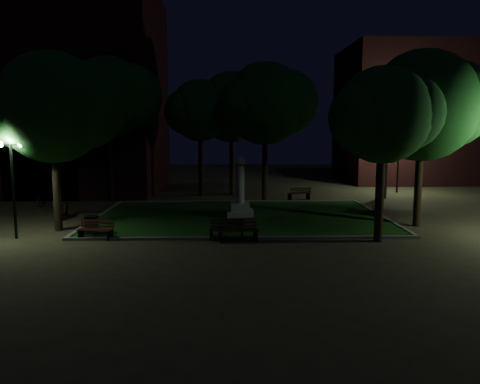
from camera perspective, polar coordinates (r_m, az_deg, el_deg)
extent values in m
plane|color=#473E2A|center=(23.28, 0.15, -4.02)|extent=(80.00, 80.00, 0.00)
cube|color=#184612|center=(25.23, 0.03, -3.01)|extent=(15.00, 10.00, 0.08)
cube|color=slate|center=(20.24, 0.39, -5.63)|extent=(15.40, 0.20, 0.12)
cube|color=slate|center=(30.25, -0.22, -1.17)|extent=(15.40, 0.20, 0.12)
cube|color=slate|center=(26.17, -16.87, -2.91)|extent=(0.20, 10.00, 0.12)
cube|color=slate|center=(26.53, 16.69, -2.76)|extent=(0.20, 10.00, 0.12)
cube|color=#A8A398|center=(25.20, 0.03, -2.58)|extent=(1.40, 1.40, 0.30)
cube|color=#A8A398|center=(25.14, 0.03, -1.80)|extent=(1.00, 1.00, 0.40)
cylinder|color=#A8A398|center=(24.97, 0.03, 0.92)|extent=(0.44, 0.44, 2.00)
sphere|color=#A8A398|center=(24.85, 0.03, 3.78)|extent=(0.50, 0.50, 0.50)
cube|color=#451718|center=(39.97, -24.52, 11.00)|extent=(20.00, 12.00, 15.00)
cube|color=black|center=(34.60, -22.47, 5.09)|extent=(5.00, 3.00, 7.00)
cylinder|color=black|center=(34.65, -22.77, 10.87)|extent=(5.00, 3.00, 5.00)
plane|color=#F94A1D|center=(35.72, -21.78, 5.18)|extent=(6.30, 0.00, 6.30)
cube|color=#451718|center=(46.68, 22.37, 8.69)|extent=(16.00, 10.00, 12.00)
cylinder|color=black|center=(23.24, -21.44, 0.64)|extent=(0.36, 0.36, 4.17)
sphere|color=#1A561C|center=(23.11, -21.89, 9.54)|extent=(5.06, 5.06, 5.06)
sphere|color=#1A561C|center=(22.90, -18.72, 9.96)|extent=(4.04, 4.04, 4.04)
sphere|color=#1A561C|center=(23.20, -24.51, 9.15)|extent=(3.79, 3.79, 3.79)
cylinder|color=black|center=(33.23, -4.80, 3.59)|extent=(0.36, 0.36, 4.72)
sphere|color=#1A561C|center=(33.17, -4.87, 9.89)|extent=(4.30, 4.30, 4.30)
sphere|color=#1A561C|center=(33.33, -2.97, 10.07)|extent=(3.44, 3.44, 3.44)
sphere|color=#1A561C|center=(32.93, -6.41, 9.71)|extent=(3.23, 3.23, 3.23)
cylinder|color=black|center=(31.00, 3.05, 3.33)|extent=(0.36, 0.36, 4.74)
sphere|color=#1A561C|center=(30.96, 3.10, 10.71)|extent=(5.38, 5.38, 5.38)
sphere|color=#1A561C|center=(31.29, 5.57, 10.83)|extent=(4.30, 4.30, 4.30)
sphere|color=#1A561C|center=(30.59, 1.10, 10.57)|extent=(4.04, 4.04, 4.04)
cylinder|color=black|center=(33.49, 17.22, 2.43)|extent=(0.36, 0.36, 3.70)
sphere|color=#1A561C|center=(33.37, 17.44, 7.88)|extent=(4.45, 4.45, 4.45)
sphere|color=#1A561C|center=(33.93, 19.13, 7.97)|extent=(3.56, 3.56, 3.56)
sphere|color=#1A561C|center=(32.81, 16.12, 7.76)|extent=(3.34, 3.34, 3.34)
cylinder|color=black|center=(24.23, 20.91, 1.00)|extent=(0.36, 0.36, 4.23)
sphere|color=#1A561C|center=(24.11, 21.34, 9.77)|extent=(5.28, 5.28, 5.28)
sphere|color=#1A561C|center=(24.83, 24.03, 9.79)|extent=(4.23, 4.23, 4.23)
sphere|color=#1A561C|center=(23.44, 19.20, 9.70)|extent=(3.96, 3.96, 3.96)
cylinder|color=black|center=(20.39, 16.66, -0.18)|extent=(0.36, 0.36, 4.09)
sphere|color=#1A561C|center=(20.22, 17.02, 8.97)|extent=(3.99, 3.99, 3.99)
sphere|color=#1A561C|center=(20.75, 19.50, 9.10)|extent=(3.19, 3.19, 3.19)
sphere|color=#1A561C|center=(19.70, 15.05, 8.79)|extent=(2.99, 2.99, 2.99)
cylinder|color=black|center=(31.75, -15.44, 3.52)|extent=(0.36, 0.36, 5.13)
sphere|color=#1A561C|center=(31.73, -15.71, 11.01)|extent=(5.27, 5.27, 5.27)
sphere|color=#1A561C|center=(31.64, -13.27, 11.28)|extent=(4.22, 4.22, 4.22)
sphere|color=#1A561C|center=(31.71, -17.72, 10.75)|extent=(3.95, 3.95, 3.95)
cylinder|color=black|center=(33.81, -0.97, 3.72)|extent=(0.36, 0.36, 4.76)
sphere|color=#1A561C|center=(33.76, -0.99, 10.31)|extent=(5.03, 5.03, 5.03)
sphere|color=#1A561C|center=(34.00, 1.17, 10.46)|extent=(4.02, 4.02, 4.02)
sphere|color=#1A561C|center=(33.46, -2.73, 10.16)|extent=(3.77, 3.77, 3.77)
cylinder|color=black|center=(22.27, -25.88, 0.00)|extent=(0.12, 0.12, 4.08)
cylinder|color=black|center=(22.12, -26.20, 5.25)|extent=(0.90, 0.08, 0.08)
sphere|color=#D8FFD8|center=(22.31, -27.25, 5.20)|extent=(0.28, 0.28, 0.28)
sphere|color=#D8FFD8|center=(21.93, -25.12, 5.30)|extent=(0.28, 0.28, 0.28)
cylinder|color=black|center=(34.99, -18.76, 3.23)|extent=(0.12, 0.12, 4.49)
cylinder|color=black|center=(34.91, -18.92, 6.90)|extent=(0.90, 0.08, 0.08)
sphere|color=#D8FFD8|center=(35.04, -19.63, 6.88)|extent=(0.28, 0.28, 0.28)
sphere|color=#D8FFD8|center=(34.78, -18.21, 6.93)|extent=(0.28, 0.28, 0.28)
cylinder|color=black|center=(36.76, 18.71, 3.32)|extent=(0.12, 0.12, 4.36)
cylinder|color=black|center=(36.68, 18.86, 6.72)|extent=(0.90, 0.08, 0.08)
sphere|color=#D8FFD8|center=(36.53, 18.19, 6.74)|extent=(0.28, 0.28, 0.28)
sphere|color=#D8FFD8|center=(36.84, 19.52, 6.69)|extent=(0.28, 0.28, 0.28)
cube|color=black|center=(20.27, -3.49, -5.20)|extent=(0.11, 0.52, 0.41)
cube|color=black|center=(20.13, 0.23, -5.28)|extent=(0.11, 0.52, 0.41)
cube|color=#341710|center=(19.94, -1.70, -4.77)|extent=(1.50, 0.24, 0.04)
cube|color=#341710|center=(20.07, -1.66, -4.69)|extent=(1.50, 0.24, 0.04)
cube|color=#341710|center=(20.19, -1.62, -4.61)|extent=(1.50, 0.24, 0.04)
cube|color=#341710|center=(20.32, -1.58, -4.53)|extent=(1.50, 0.24, 0.04)
cube|color=#341710|center=(20.36, -1.56, -4.24)|extent=(1.50, 0.21, 0.09)
cube|color=#341710|center=(20.33, -1.56, -3.88)|extent=(1.50, 0.21, 0.09)
cube|color=#341710|center=(20.30, -1.57, -3.52)|extent=(1.50, 0.21, 0.09)
cube|color=black|center=(19.72, -2.41, -5.47)|extent=(0.17, 0.60, 0.47)
cube|color=black|center=(20.01, 1.89, -5.27)|extent=(0.17, 0.60, 0.47)
cube|color=#341710|center=(19.57, -0.11, -4.82)|extent=(1.72, 0.40, 0.04)
cube|color=#341710|center=(19.71, -0.19, -4.73)|extent=(1.72, 0.40, 0.04)
cube|color=#341710|center=(19.85, -0.28, -4.63)|extent=(1.72, 0.40, 0.04)
cube|color=#341710|center=(20.00, -0.37, -4.54)|extent=(1.72, 0.40, 0.04)
cube|color=#341710|center=(20.04, -0.40, -4.20)|extent=(1.71, 0.37, 0.10)
cube|color=#341710|center=(20.01, -0.40, -3.78)|extent=(1.71, 0.37, 0.10)
cube|color=#341710|center=(19.98, -0.40, -3.36)|extent=(1.71, 0.37, 0.10)
cube|color=black|center=(21.44, -18.81, -4.89)|extent=(0.13, 0.52, 0.41)
cube|color=black|center=(20.91, -15.55, -5.07)|extent=(0.13, 0.52, 0.41)
cube|color=#341710|center=(20.94, -17.45, -4.53)|extent=(1.50, 0.30, 0.04)
cube|color=#341710|center=(21.05, -17.31, -4.45)|extent=(1.50, 0.30, 0.04)
cube|color=#341710|center=(21.17, -17.16, -4.38)|extent=(1.50, 0.30, 0.04)
cube|color=#341710|center=(21.29, -17.02, -4.31)|extent=(1.50, 0.30, 0.04)
cube|color=#341710|center=(21.32, -16.96, -4.03)|extent=(1.49, 0.27, 0.09)
cube|color=#341710|center=(21.29, -16.98, -3.69)|extent=(1.49, 0.27, 0.09)
cube|color=#341710|center=(21.27, -16.99, -3.34)|extent=(1.49, 0.27, 0.09)
cube|color=black|center=(27.31, -20.76, -2.34)|extent=(0.51, 0.16, 0.40)
cube|color=black|center=(26.05, -21.10, -2.82)|extent=(0.51, 0.16, 0.40)
cube|color=#341710|center=(26.67, -21.38, -2.14)|extent=(0.40, 1.45, 0.04)
cube|color=#341710|center=(26.65, -21.11, -2.14)|extent=(0.40, 1.45, 0.04)
cube|color=#341710|center=(26.64, -20.83, -2.13)|extent=(0.40, 1.45, 0.04)
cube|color=#341710|center=(26.62, -20.56, -2.12)|extent=(0.40, 1.45, 0.04)
cube|color=#341710|center=(26.60, -20.45, -1.92)|extent=(0.37, 1.45, 0.09)
cube|color=#341710|center=(26.58, -20.46, -1.65)|extent=(0.37, 1.45, 0.09)
cube|color=#341710|center=(26.56, -20.47, -1.37)|extent=(0.37, 1.45, 0.09)
cube|color=black|center=(26.09, 16.32, -2.61)|extent=(0.47, 0.23, 0.39)
cube|color=black|center=(27.32, 16.53, -2.17)|extent=(0.47, 0.23, 0.39)
cube|color=#341710|center=(26.66, 16.86, -1.97)|extent=(0.61, 1.35, 0.04)
cube|color=#341710|center=(26.67, 16.59, -1.96)|extent=(0.61, 1.35, 0.04)
cube|color=#341710|center=(26.68, 16.33, -1.95)|extent=(0.61, 1.35, 0.04)
cube|color=#341710|center=(26.69, 16.06, -1.93)|extent=(0.61, 1.35, 0.04)
cube|color=#341710|center=(26.68, 15.95, -1.74)|extent=(0.59, 1.34, 0.09)
cube|color=#341710|center=(26.66, 15.96, -1.47)|extent=(0.59, 1.34, 0.09)
cube|color=#341710|center=(26.64, 15.97, -1.21)|extent=(0.59, 1.34, 0.09)
cube|color=black|center=(31.99, 8.29, -0.50)|extent=(0.21, 0.52, 0.42)
cube|color=black|center=(31.42, 6.09, -0.61)|extent=(0.21, 0.52, 0.42)
cube|color=#341710|center=(31.85, 7.04, -0.11)|extent=(1.50, 0.52, 0.04)
cube|color=#341710|center=(31.73, 7.15, -0.14)|extent=(1.50, 0.52, 0.04)
cube|color=#341710|center=(31.61, 7.25, -0.17)|extent=(1.50, 0.52, 0.04)
cube|color=#341710|center=(31.49, 7.35, -0.20)|extent=(1.50, 0.52, 0.04)
cube|color=#341710|center=(31.43, 7.40, -0.04)|extent=(1.49, 0.49, 0.09)
cube|color=#341710|center=(31.41, 7.41, 0.20)|extent=(1.49, 0.49, 0.09)
cube|color=#341710|center=(31.39, 7.41, 0.44)|extent=(1.49, 0.49, 0.09)
cube|color=black|center=(21.87, -17.62, -4.05)|extent=(0.53, 0.53, 0.82)
cube|color=black|center=(21.79, -17.67, -2.92)|extent=(0.60, 0.60, 0.05)
imported|color=black|center=(30.44, -22.36, -0.93)|extent=(1.87, 1.26, 0.93)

